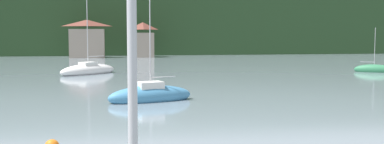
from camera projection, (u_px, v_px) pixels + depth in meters
wooded_hillside at (46, 23)px, 116.22m from camera, size 352.00×50.04×34.18m
shore_building_westcentral at (87, 39)px, 84.10m from camera, size 6.40×3.49×6.78m
shore_building_central at (143, 40)px, 86.12m from camera, size 4.01×4.46×6.37m
sailboat_far_1 at (88, 70)px, 50.89m from camera, size 6.71×6.52×10.51m
sailboat_far_5 at (374, 70)px, 53.26m from camera, size 4.27×3.37×5.38m
sailboat_mid_6 at (150, 96)px, 30.65m from camera, size 5.95×3.26×8.09m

